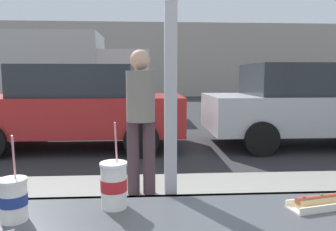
% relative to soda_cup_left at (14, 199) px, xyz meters
% --- Properties ---
extents(ground_plane, '(60.00, 60.00, 0.00)m').
position_rel_soda_cup_left_xyz_m(ground_plane, '(0.56, 8.17, -1.03)').
color(ground_plane, '#2D2D30').
extents(sidewalk_strip, '(16.00, 2.80, 0.11)m').
position_rel_soda_cup_left_xyz_m(sidewalk_strip, '(0.56, 1.77, -0.98)').
color(sidewalk_strip, gray).
rests_on(sidewalk_strip, ground).
extents(building_facade_far, '(28.00, 1.20, 5.19)m').
position_rel_soda_cup_left_xyz_m(building_facade_far, '(0.56, 22.27, 1.56)').
color(building_facade_far, '#A89E8E').
rests_on(building_facade_far, ground).
extents(soda_cup_left, '(0.10, 0.10, 0.31)m').
position_rel_soda_cup_left_xyz_m(soda_cup_left, '(0.00, 0.00, 0.00)').
color(soda_cup_left, white).
rests_on(soda_cup_left, window_counter).
extents(soda_cup_right, '(0.10, 0.10, 0.33)m').
position_rel_soda_cup_left_xyz_m(soda_cup_right, '(0.33, 0.09, 0.01)').
color(soda_cup_right, white).
rests_on(soda_cup_right, window_counter).
extents(hotdog_tray_near, '(0.29, 0.14, 0.05)m').
position_rel_soda_cup_left_xyz_m(hotdog_tray_near, '(1.14, 0.04, -0.05)').
color(hotdog_tray_near, silver).
rests_on(hotdog_tray_near, window_counter).
extents(parked_car_red, '(4.28, 1.99, 1.67)m').
position_rel_soda_cup_left_xyz_m(parked_car_red, '(-0.99, 5.44, -0.18)').
color(parked_car_red, red).
rests_on(parked_car_red, ground).
extents(parked_car_silver, '(4.26, 2.03, 1.71)m').
position_rel_soda_cup_left_xyz_m(parked_car_silver, '(3.79, 5.44, -0.17)').
color(parked_car_silver, '#BCBCC1').
rests_on(parked_car_silver, ground).
extents(box_truck, '(6.48, 2.44, 2.96)m').
position_rel_soda_cup_left_xyz_m(box_truck, '(-2.89, 10.73, 0.57)').
color(box_truck, beige).
rests_on(box_truck, ground).
extents(pedestrian, '(0.32, 0.32, 1.63)m').
position_rel_soda_cup_left_xyz_m(pedestrian, '(0.38, 2.46, 0.01)').
color(pedestrian, '#402C32').
rests_on(pedestrian, sidewalk_strip).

